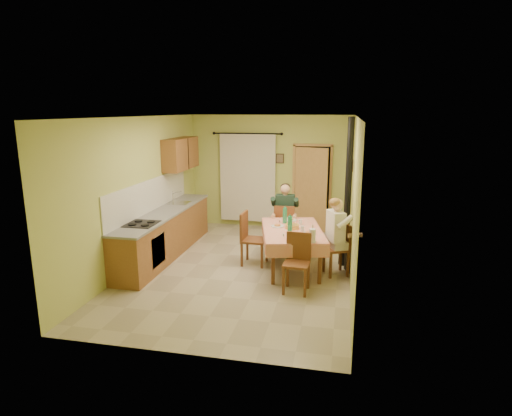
% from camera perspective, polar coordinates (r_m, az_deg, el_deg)
% --- Properties ---
extents(floor, '(4.00, 6.00, 0.01)m').
position_cam_1_polar(floor, '(8.18, -1.88, -7.94)').
color(floor, tan).
rests_on(floor, ground).
extents(room_shell, '(4.04, 6.04, 2.82)m').
position_cam_1_polar(room_shell, '(7.72, -1.98, 4.77)').
color(room_shell, '#C1CC69').
rests_on(room_shell, ground).
extents(kitchen_run, '(0.64, 3.64, 1.56)m').
position_cam_1_polar(kitchen_run, '(8.92, -12.01, -3.18)').
color(kitchen_run, brown).
rests_on(kitchen_run, ground).
extents(upper_cabinets, '(0.35, 1.40, 0.70)m').
position_cam_1_polar(upper_cabinets, '(9.87, -9.98, 7.15)').
color(upper_cabinets, brown).
rests_on(upper_cabinets, room_shell).
extents(curtain, '(1.70, 0.07, 2.22)m').
position_cam_1_polar(curtain, '(10.72, -1.12, 4.09)').
color(curtain, black).
rests_on(curtain, ground).
extents(doorway, '(0.96, 0.27, 2.15)m').
position_cam_1_polar(doorway, '(10.54, 7.39, 2.66)').
color(doorway, black).
rests_on(doorway, ground).
extents(dining_table, '(1.44, 1.98, 0.76)m').
position_cam_1_polar(dining_table, '(8.06, 4.82, -5.44)').
color(dining_table, '#E48F7A').
rests_on(dining_table, ground).
extents(tableware, '(0.90, 1.53, 0.33)m').
position_cam_1_polar(tableware, '(7.83, 5.14, -2.59)').
color(tableware, white).
rests_on(tableware, dining_table).
extents(chair_far, '(0.45, 0.45, 0.98)m').
position_cam_1_polar(chair_far, '(9.15, 3.81, -3.75)').
color(chair_far, brown).
rests_on(chair_far, ground).
extents(chair_near, '(0.43, 0.43, 0.97)m').
position_cam_1_polar(chair_near, '(7.10, 5.41, -8.84)').
color(chair_near, brown).
rests_on(chair_near, ground).
extents(chair_right, '(0.51, 0.51, 0.94)m').
position_cam_1_polar(chair_right, '(7.91, 10.69, -6.70)').
color(chair_right, brown).
rests_on(chair_right, ground).
extents(chair_left, '(0.48, 0.48, 1.02)m').
position_cam_1_polar(chair_left, '(8.28, -0.33, -5.53)').
color(chair_left, brown).
rests_on(chair_left, ground).
extents(man_far, '(0.60, 0.48, 1.39)m').
position_cam_1_polar(man_far, '(9.01, 3.87, -0.14)').
color(man_far, '#192D23').
rests_on(man_far, chair_far).
extents(man_right, '(0.60, 0.65, 1.39)m').
position_cam_1_polar(man_right, '(7.73, 10.79, -2.58)').
color(man_right, beige).
rests_on(man_right, chair_right).
extents(stove_flue, '(0.24, 0.24, 2.80)m').
position_cam_1_polar(stove_flue, '(8.24, 12.03, -0.61)').
color(stove_flue, black).
rests_on(stove_flue, ground).
extents(picture_back, '(0.19, 0.03, 0.23)m').
position_cam_1_polar(picture_back, '(10.57, 3.21, 6.61)').
color(picture_back, black).
rests_on(picture_back, room_shell).
extents(picture_right, '(0.03, 0.31, 0.21)m').
position_cam_1_polar(picture_right, '(8.69, 12.75, 5.58)').
color(picture_right, brown).
rests_on(picture_right, room_shell).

